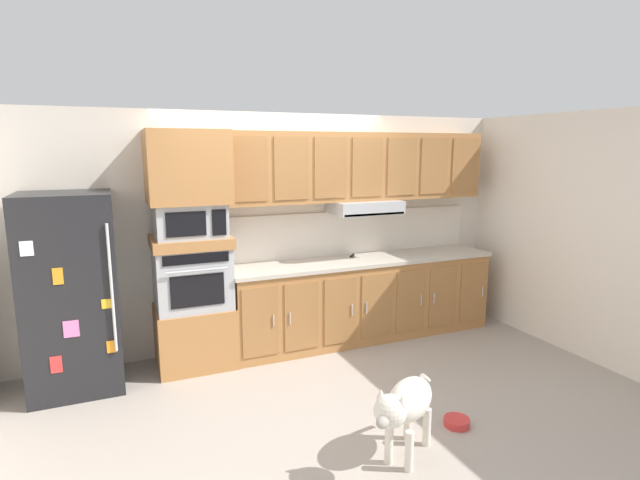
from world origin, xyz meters
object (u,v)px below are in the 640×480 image
object	(u,v)px
built_in_oven	(192,277)
dog	(406,404)
screwdriver	(353,256)
dog_food_bowl	(457,422)
refrigerator	(71,293)
microwave	(190,220)

from	to	relation	value
built_in_oven	dog	distance (m)	2.45
screwdriver	dog_food_bowl	xyz separation A→B (m)	(-0.12, -2.06, -0.90)
refrigerator	built_in_oven	distance (m)	1.06
built_in_oven	dog	size ratio (longest dim) A/B	0.92
microwave	dog	world-z (taller)	microwave
screwdriver	built_in_oven	bearing A→B (deg)	-176.26
refrigerator	dog	world-z (taller)	refrigerator
screwdriver	dog_food_bowl	size ratio (longest dim) A/B	0.84
microwave	screwdriver	xyz separation A→B (m)	(1.80, 0.12, -0.53)
microwave	dog_food_bowl	distance (m)	2.94
built_in_oven	dog_food_bowl	bearing A→B (deg)	-49.12
refrigerator	microwave	size ratio (longest dim) A/B	2.73
built_in_oven	microwave	world-z (taller)	microwave
built_in_oven	screwdriver	bearing A→B (deg)	3.74
refrigerator	microwave	xyz separation A→B (m)	(1.05, 0.07, 0.58)
refrigerator	dog_food_bowl	xyz separation A→B (m)	(2.74, -1.88, -0.85)
microwave	dog_food_bowl	xyz separation A→B (m)	(1.68, -1.94, -1.43)
refrigerator	dog_food_bowl	distance (m)	3.42
built_in_oven	dog	world-z (taller)	built_in_oven
screwdriver	dog	world-z (taller)	screwdriver
built_in_oven	dog_food_bowl	xyz separation A→B (m)	(1.68, -1.94, -0.87)
microwave	refrigerator	bearing A→B (deg)	-176.33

